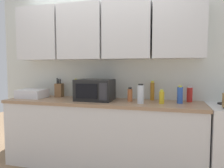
% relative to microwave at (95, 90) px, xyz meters
% --- Properties ---
extents(wall_back_with_cabinets, '(3.48, 0.38, 2.60)m').
position_rel_microwave_xyz_m(wall_back_with_cabinets, '(0.09, 0.22, 0.54)').
color(wall_back_with_cabinets, silver).
rests_on(wall_back_with_cabinets, ground_plane).
extents(counter_run, '(2.61, 0.63, 0.90)m').
position_rel_microwave_xyz_m(counter_run, '(0.09, -0.01, -0.59)').
color(counter_run, silver).
rests_on(counter_run, ground_plane).
extents(microwave, '(0.48, 0.37, 0.28)m').
position_rel_microwave_xyz_m(microwave, '(0.00, 0.00, 0.00)').
color(microwave, black).
rests_on(microwave, counter_run).
extents(dish_rack, '(0.38, 0.30, 0.12)m').
position_rel_microwave_xyz_m(dish_rack, '(-0.96, -0.01, -0.08)').
color(dish_rack, silver).
rests_on(dish_rack, counter_run).
extents(knife_block, '(0.11, 0.13, 0.28)m').
position_rel_microwave_xyz_m(knife_block, '(-0.63, 0.17, -0.04)').
color(knife_block, brown).
rests_on(knife_block, counter_run).
extents(bottle_green_oil, '(0.06, 0.06, 0.27)m').
position_rel_microwave_xyz_m(bottle_green_oil, '(-0.37, 0.21, -0.01)').
color(bottle_green_oil, '#386B2D').
rests_on(bottle_green_oil, counter_run).
extents(bottle_yellow_mustard, '(0.06, 0.06, 0.17)m').
position_rel_microwave_xyz_m(bottle_yellow_mustard, '(0.87, -0.04, -0.06)').
color(bottle_yellow_mustard, gold).
rests_on(bottle_yellow_mustard, counter_run).
extents(bottle_spice_jar, '(0.06, 0.06, 0.18)m').
position_rel_microwave_xyz_m(bottle_spice_jar, '(0.47, 0.03, -0.05)').
color(bottle_spice_jar, '#BC6638').
rests_on(bottle_spice_jar, counter_run).
extents(bottle_red_sauce, '(0.07, 0.07, 0.21)m').
position_rel_microwave_xyz_m(bottle_red_sauce, '(1.21, 0.19, -0.04)').
color(bottle_red_sauce, red).
rests_on(bottle_red_sauce, counter_run).
extents(bottle_clear_tall, '(0.08, 0.08, 0.24)m').
position_rel_microwave_xyz_m(bottle_clear_tall, '(0.62, -0.10, -0.02)').
color(bottle_clear_tall, silver).
rests_on(bottle_clear_tall, counter_run).
extents(bottle_blue_cleaner, '(0.07, 0.07, 0.22)m').
position_rel_microwave_xyz_m(bottle_blue_cleaner, '(1.09, 0.04, -0.04)').
color(bottle_blue_cleaner, '#2D56B7').
rests_on(bottle_blue_cleaner, counter_run).
extents(bottle_amber_vinegar, '(0.05, 0.05, 0.26)m').
position_rel_microwave_xyz_m(bottle_amber_vinegar, '(0.74, 0.21, -0.01)').
color(bottle_amber_vinegar, '#AD701E').
rests_on(bottle_amber_vinegar, counter_run).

